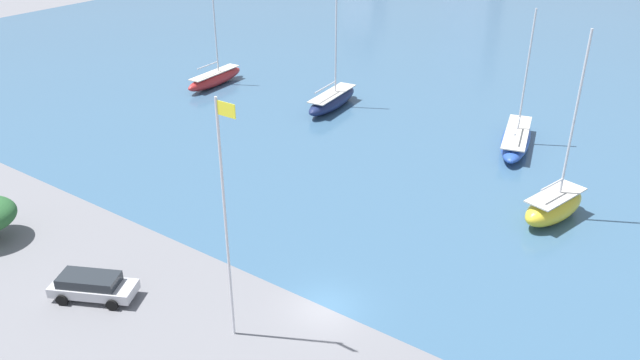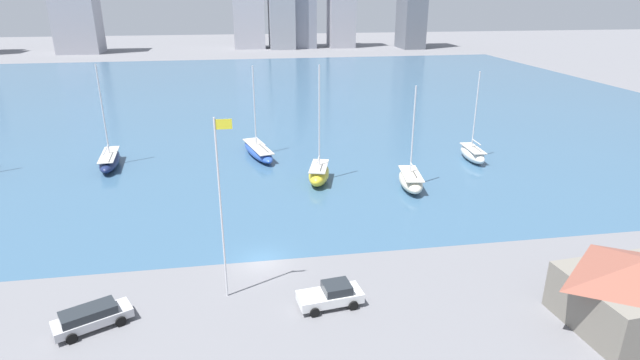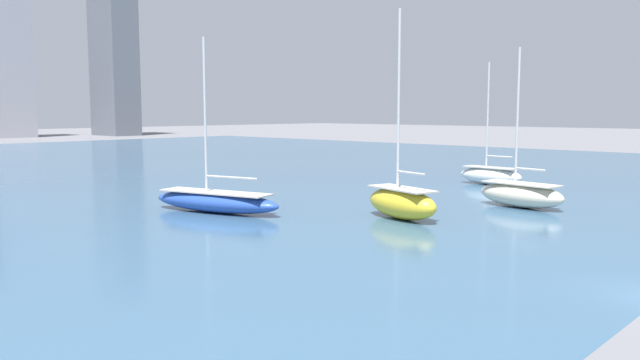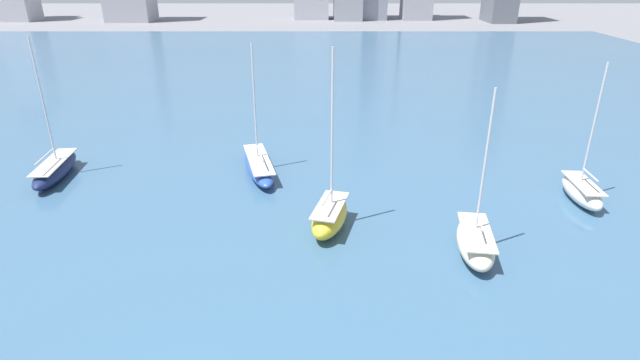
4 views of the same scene
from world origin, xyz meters
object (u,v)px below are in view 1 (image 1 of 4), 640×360
Objects in this scene: sailboat_blue at (516,138)px; sailboat_red at (215,78)px; flag_pole at (226,218)px; sailboat_yellow at (554,206)px; parked_wagon_silver at (92,286)px; sailboat_navy at (332,100)px.

sailboat_blue is 1.13× the size of sailboat_red.
flag_pole is at bearing -48.66° from sailboat_red.
sailboat_blue is (3.81, 34.35, -6.63)m from flag_pole.
sailboat_blue is 0.89× the size of sailboat_yellow.
parked_wagon_silver is (-19.85, -25.32, -0.30)m from sailboat_yellow.
sailboat_yellow is 1.26× the size of sailboat_red.
sailboat_navy is 19.66m from sailboat_blue.
sailboat_blue is 39.04m from parked_wagon_silver.
flag_pole is 37.15m from sailboat_navy.
sailboat_red is at bearing 135.05° from flag_pole.
parked_wagon_silver is (6.62, -35.45, -0.09)m from sailboat_navy.
sailboat_red is (-15.68, -1.55, -0.05)m from sailboat_navy.
flag_pole is 11.58m from parked_wagon_silver.
sailboat_yellow reaches higher than flag_pole.
parked_wagon_silver is at bearing -164.99° from flag_pole.
sailboat_navy is 28.35m from sailboat_yellow.
sailboat_navy is at bearing 1.95° from sailboat_red.
sailboat_red is 40.58m from parked_wagon_silver.
flag_pole is at bearing -110.70° from sailboat_blue.
sailboat_red is at bearing -179.98° from sailboat_navy.
sailboat_blue is at bearing 135.74° from sailboat_yellow.
sailboat_blue reaches higher than sailboat_red.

